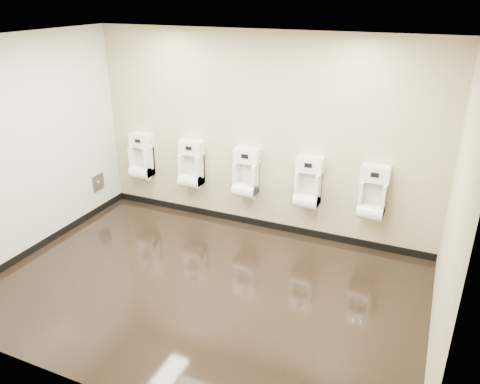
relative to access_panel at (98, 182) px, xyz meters
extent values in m
cube|color=black|center=(2.48, -1.20, -0.50)|extent=(5.00, 3.50, 0.00)
cube|color=white|center=(2.48, -1.20, 2.30)|extent=(5.00, 3.50, 0.00)
cube|color=#B9AE89|center=(2.48, 0.55, 0.90)|extent=(5.00, 0.02, 2.80)
cube|color=#B9AE89|center=(2.48, -2.95, 0.90)|extent=(5.00, 0.02, 2.80)
cube|color=#B9AE89|center=(-0.02, -1.20, 0.90)|extent=(0.02, 3.50, 2.80)
cube|color=#B9AE89|center=(4.98, -1.20, 0.90)|extent=(0.02, 3.50, 2.80)
cube|color=white|center=(-0.01, -1.20, 0.90)|extent=(0.01, 3.50, 2.80)
cube|color=black|center=(2.48, 0.54, -0.45)|extent=(5.00, 0.02, 0.10)
cube|color=black|center=(-0.01, -1.20, -0.45)|extent=(0.02, 3.50, 0.10)
cube|color=#9E9EA3|center=(0.00, 0.00, 0.00)|extent=(0.03, 0.25, 0.25)
cylinder|color=silver|center=(0.02, 0.00, 0.00)|extent=(0.02, 0.04, 0.04)
cube|color=white|center=(0.55, 0.43, 0.28)|extent=(0.33, 0.24, 0.46)
cube|color=silver|center=(0.55, 0.51, 0.32)|extent=(0.24, 0.01, 0.34)
cylinder|color=white|center=(0.55, 0.37, 0.11)|extent=(0.33, 0.20, 0.20)
cube|color=white|center=(0.55, 0.46, 0.61)|extent=(0.36, 0.17, 0.20)
cube|color=black|center=(0.55, 0.37, 0.63)|extent=(0.09, 0.01, 0.05)
cube|color=silver|center=(0.55, 0.37, 0.63)|extent=(0.11, 0.01, 0.07)
cylinder|color=silver|center=(0.73, 0.46, 0.61)|extent=(0.01, 0.03, 0.03)
cube|color=white|center=(1.44, 0.43, 0.28)|extent=(0.33, 0.24, 0.46)
cube|color=silver|center=(1.44, 0.51, 0.32)|extent=(0.24, 0.01, 0.34)
cylinder|color=white|center=(1.44, 0.37, 0.11)|extent=(0.33, 0.20, 0.20)
cube|color=white|center=(1.44, 0.46, 0.61)|extent=(0.36, 0.17, 0.20)
cube|color=black|center=(1.44, 0.37, 0.63)|extent=(0.09, 0.01, 0.05)
cube|color=silver|center=(1.44, 0.37, 0.63)|extent=(0.11, 0.01, 0.07)
cylinder|color=silver|center=(1.62, 0.46, 0.61)|extent=(0.01, 0.03, 0.03)
cube|color=white|center=(2.33, 0.43, 0.28)|extent=(0.33, 0.24, 0.46)
cube|color=silver|center=(2.33, 0.51, 0.32)|extent=(0.24, 0.01, 0.34)
cylinder|color=white|center=(2.33, 0.37, 0.11)|extent=(0.33, 0.20, 0.20)
cube|color=white|center=(2.33, 0.46, 0.61)|extent=(0.36, 0.17, 0.20)
cube|color=black|center=(2.33, 0.37, 0.63)|extent=(0.09, 0.01, 0.05)
cube|color=silver|center=(2.33, 0.37, 0.63)|extent=(0.11, 0.01, 0.07)
cylinder|color=silver|center=(2.51, 0.46, 0.61)|extent=(0.01, 0.03, 0.03)
cube|color=white|center=(3.24, 0.43, 0.28)|extent=(0.33, 0.24, 0.46)
cube|color=silver|center=(3.24, 0.51, 0.32)|extent=(0.24, 0.01, 0.34)
cylinder|color=white|center=(3.24, 0.37, 0.11)|extent=(0.33, 0.20, 0.20)
cube|color=white|center=(3.24, 0.46, 0.61)|extent=(0.36, 0.17, 0.20)
cube|color=black|center=(3.24, 0.37, 0.63)|extent=(0.09, 0.01, 0.05)
cube|color=silver|center=(3.24, 0.37, 0.63)|extent=(0.11, 0.01, 0.07)
cylinder|color=silver|center=(3.42, 0.46, 0.61)|extent=(0.01, 0.03, 0.03)
cube|color=white|center=(4.10, 0.43, 0.28)|extent=(0.33, 0.24, 0.46)
cube|color=silver|center=(4.10, 0.51, 0.32)|extent=(0.24, 0.01, 0.34)
cylinder|color=white|center=(4.10, 0.37, 0.11)|extent=(0.33, 0.20, 0.20)
cube|color=white|center=(4.10, 0.46, 0.61)|extent=(0.36, 0.17, 0.20)
cube|color=black|center=(4.10, 0.37, 0.63)|extent=(0.09, 0.01, 0.05)
cube|color=silver|center=(4.10, 0.37, 0.63)|extent=(0.11, 0.01, 0.07)
cylinder|color=silver|center=(4.28, 0.46, 0.61)|extent=(0.01, 0.03, 0.03)
camera|label=1|loc=(4.73, -5.28, 2.76)|focal=35.00mm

